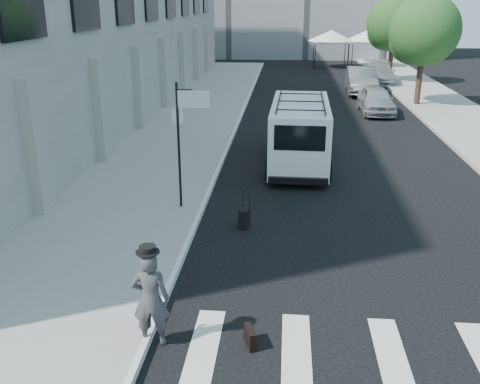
% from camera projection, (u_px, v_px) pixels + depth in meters
% --- Properties ---
extents(ground, '(120.00, 120.00, 0.00)m').
position_uv_depth(ground, '(268.00, 267.00, 12.03)').
color(ground, black).
rests_on(ground, ground).
extents(sidewalk_left, '(4.50, 48.00, 0.15)m').
position_uv_depth(sidewalk_left, '(197.00, 116.00, 27.35)').
color(sidewalk_left, gray).
rests_on(sidewalk_left, ground).
extents(sidewalk_right, '(4.00, 56.00, 0.15)m').
position_uv_depth(sidewalk_right, '(442.00, 106.00, 30.01)').
color(sidewalk_right, gray).
rests_on(sidewalk_right, ground).
extents(sign_pole, '(1.03, 0.07, 3.50)m').
position_uv_depth(sign_pole, '(186.00, 119.00, 14.33)').
color(sign_pole, black).
rests_on(sign_pole, sidewalk_left).
extents(tree_near, '(3.80, 3.83, 6.03)m').
position_uv_depth(tree_near, '(422.00, 33.00, 28.95)').
color(tree_near, black).
rests_on(tree_near, ground).
extents(tree_far, '(3.80, 3.83, 6.03)m').
position_uv_depth(tree_far, '(392.00, 26.00, 37.39)').
color(tree_far, black).
rests_on(tree_far, ground).
extents(tent_left, '(4.00, 4.00, 3.20)m').
position_uv_depth(tent_left, '(331.00, 36.00, 46.39)').
color(tent_left, black).
rests_on(tent_left, ground).
extents(tent_right, '(4.00, 4.00, 3.20)m').
position_uv_depth(tent_right, '(368.00, 36.00, 46.60)').
color(tent_right, black).
rests_on(tent_right, ground).
extents(businessman, '(0.67, 0.47, 1.76)m').
position_uv_depth(businessman, '(151.00, 299.00, 9.08)').
color(businessman, '#3D3C3F').
rests_on(businessman, ground).
extents(briefcase, '(0.26, 0.46, 0.34)m').
position_uv_depth(briefcase, '(250.00, 337.00, 9.26)').
color(briefcase, black).
rests_on(briefcase, ground).
extents(suitcase, '(0.31, 0.40, 0.99)m').
position_uv_depth(suitcase, '(244.00, 218.00, 14.06)').
color(suitcase, black).
rests_on(suitcase, ground).
extents(cargo_van, '(2.25, 6.08, 2.27)m').
position_uv_depth(cargo_van, '(300.00, 132.00, 19.24)').
color(cargo_van, white).
rests_on(cargo_van, ground).
extents(parked_car_a, '(1.70, 4.11, 1.39)m').
position_uv_depth(parked_car_a, '(376.00, 100.00, 28.11)').
color(parked_car_a, '#9EA0A6').
rests_on(parked_car_a, ground).
extents(parked_car_b, '(1.88, 5.02, 1.64)m').
position_uv_depth(parked_car_b, '(361.00, 80.00, 34.09)').
color(parked_car_b, '#4C4E53').
rests_on(parked_car_b, ground).
extents(parked_car_c, '(2.30, 5.24, 1.50)m').
position_uv_depth(parked_car_c, '(379.00, 73.00, 38.00)').
color(parked_car_c, '#A5A8AD').
rests_on(parked_car_c, ground).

